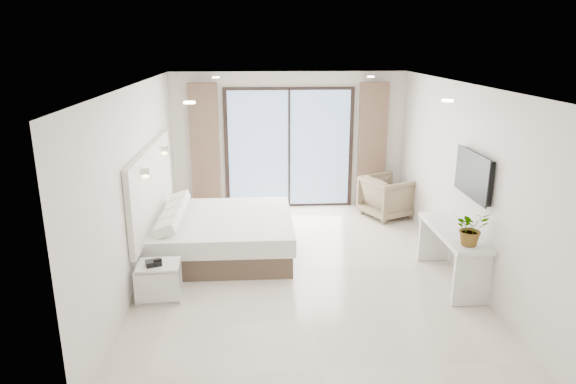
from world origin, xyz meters
name	(u,v)px	position (x,y,z in m)	size (l,w,h in m)	color
ground	(302,270)	(0.00, 0.00, 0.00)	(6.20, 6.20, 0.00)	beige
room_shell	(286,154)	(-0.20, 0.81, 1.58)	(4.62, 6.22, 2.72)	silver
bed	(222,235)	(-1.22, 0.69, 0.32)	(2.17, 2.07, 0.75)	brown
nightstand	(160,281)	(-1.94, -0.76, 0.25)	(0.56, 0.47, 0.49)	silver
phone	(153,263)	(-1.99, -0.81, 0.53)	(0.19, 0.15, 0.06)	black
console_desk	(452,244)	(2.04, -0.49, 0.56)	(0.49, 1.57, 0.77)	silver
plant	(471,232)	(2.04, -1.03, 0.95)	(0.41, 0.45, 0.35)	#33662D
armchair	(388,195)	(1.85, 2.31, 0.43)	(0.84, 0.79, 0.87)	#817554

